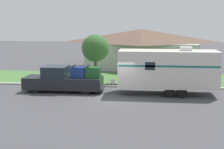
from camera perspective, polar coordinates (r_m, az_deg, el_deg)
name	(u,v)px	position (r m, az deg, el deg)	size (l,w,h in m)	color
ground_plane	(116,98)	(22.09, 0.74, -4.32)	(120.00, 120.00, 0.00)	#47474C
curb_strip	(121,86)	(25.71, 1.58, -2.14)	(80.00, 0.30, 0.14)	beige
lawn_strip	(124,79)	(29.29, 2.19, -0.78)	(80.00, 7.00, 0.03)	#477538
house_across_street	(142,48)	(36.77, 5.43, 4.94)	(13.23, 8.05, 4.45)	#B2B2A8
pickup_truck	(64,80)	(24.21, -8.72, -0.98)	(6.09, 1.95, 2.06)	black
travel_trailer	(168,69)	(23.26, 10.13, 1.05)	(8.22, 2.41, 3.54)	black
mailbox	(76,73)	(26.97, -6.69, 0.36)	(0.48, 0.20, 1.30)	brown
tree_in_yard	(95,48)	(27.76, -3.08, 4.81)	(2.43, 2.43, 4.21)	brown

